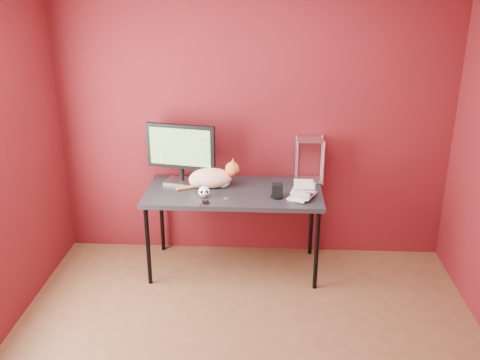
# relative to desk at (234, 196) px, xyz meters

# --- Properties ---
(room) EXTENTS (3.52, 3.52, 2.61)m
(room) POSITION_rel_desk_xyz_m (0.15, -1.37, 0.75)
(room) COLOR brown
(room) RESTS_ON ground
(desk) EXTENTS (1.50, 0.70, 0.75)m
(desk) POSITION_rel_desk_xyz_m (0.00, 0.00, 0.00)
(desk) COLOR black
(desk) RESTS_ON ground
(monitor) EXTENTS (0.61, 0.25, 0.53)m
(monitor) POSITION_rel_desk_xyz_m (-0.47, 0.16, 0.35)
(monitor) COLOR #B3B3B8
(monitor) RESTS_ON desk
(cat) EXTENTS (0.54, 0.22, 0.25)m
(cat) POSITION_rel_desk_xyz_m (-0.20, 0.07, 0.14)
(cat) COLOR orange
(cat) RESTS_ON desk
(skull_mug) EXTENTS (0.10, 0.10, 0.09)m
(skull_mug) POSITION_rel_desk_xyz_m (-0.24, -0.16, 0.10)
(skull_mug) COLOR white
(skull_mug) RESTS_ON desk
(speaker) EXTENTS (0.11, 0.11, 0.12)m
(speaker) POSITION_rel_desk_xyz_m (0.37, -0.14, 0.11)
(speaker) COLOR black
(speaker) RESTS_ON desk
(book_stack) EXTENTS (0.25, 0.27, 1.30)m
(book_stack) POSITION_rel_desk_xyz_m (0.51, -0.09, 0.70)
(book_stack) COLOR beige
(book_stack) RESTS_ON desk
(wire_rack) EXTENTS (0.24, 0.20, 0.39)m
(wire_rack) POSITION_rel_desk_xyz_m (0.65, 0.27, 0.25)
(wire_rack) COLOR #B3B3B8
(wire_rack) RESTS_ON desk
(pocket_knife) EXTENTS (0.09, 0.04, 0.02)m
(pocket_knife) POSITION_rel_desk_xyz_m (-0.22, -0.29, 0.06)
(pocket_knife) COLOR #9A240B
(pocket_knife) RESTS_ON desk
(black_gadget) EXTENTS (0.06, 0.04, 0.03)m
(black_gadget) POSITION_rel_desk_xyz_m (-0.21, -0.29, 0.06)
(black_gadget) COLOR black
(black_gadget) RESTS_ON desk
(washer) EXTENTS (0.05, 0.05, 0.00)m
(washer) POSITION_rel_desk_xyz_m (-0.05, -0.18, 0.05)
(washer) COLOR #B3B3B8
(washer) RESTS_ON desk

